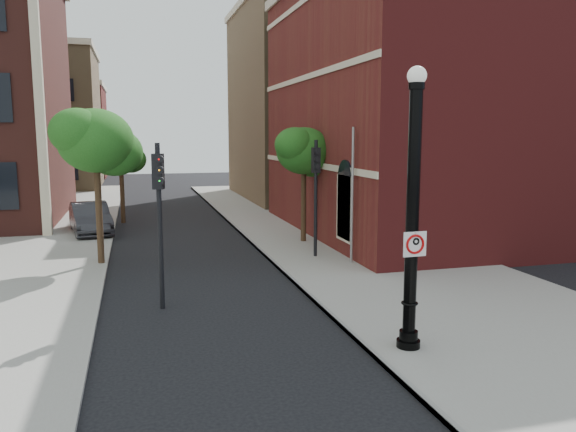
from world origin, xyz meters
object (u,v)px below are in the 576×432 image
object	(u,v)px
no_parking_sign	(415,244)
parked_car	(90,218)
traffic_signal_left	(159,198)
lamppost	(412,225)
traffic_signal_right	(316,180)

from	to	relation	value
no_parking_sign	parked_car	size ratio (longest dim) A/B	0.12
parked_car	traffic_signal_left	world-z (taller)	traffic_signal_left
lamppost	parked_car	size ratio (longest dim) A/B	1.33
parked_car	traffic_signal_left	xyz separation A→B (m)	(2.81, -13.07, 2.35)
lamppost	traffic_signal_right	xyz separation A→B (m)	(0.93, 9.62, 0.23)
parked_car	no_parking_sign	bearing A→B (deg)	-75.96
traffic_signal_right	no_parking_sign	bearing A→B (deg)	-97.63
lamppost	traffic_signal_left	size ratio (longest dim) A/B	1.36
traffic_signal_left	traffic_signal_right	size ratio (longest dim) A/B	1.00
parked_car	traffic_signal_right	distance (m)	12.34
lamppost	no_parking_sign	size ratio (longest dim) A/B	11.42
no_parking_sign	traffic_signal_left	distance (m)	7.16
parked_car	traffic_signal_left	bearing A→B (deg)	-87.85
no_parking_sign	traffic_signal_right	size ratio (longest dim) A/B	0.12
lamppost	traffic_signal_left	world-z (taller)	lamppost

